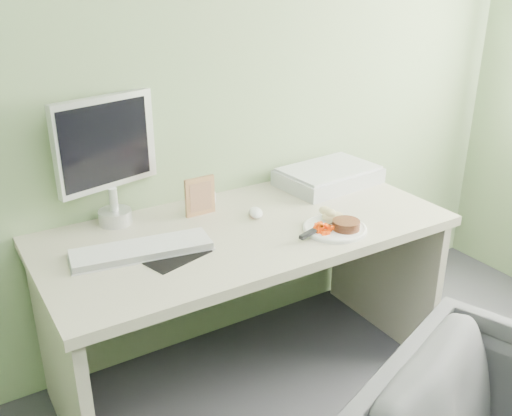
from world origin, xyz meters
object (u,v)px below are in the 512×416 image
desk (247,267)px  monitor (107,154)px  plate (335,229)px  scanner (328,177)px

desk → monitor: monitor is taller
desk → monitor: 0.70m
plate → monitor: 0.92m
plate → scanner: bearing=54.9°
desk → plate: 0.39m
desk → scanner: 0.64m
desk → scanner: bearing=19.9°
desk → plate: (0.27, -0.21, 0.19)m
plate → scanner: size_ratio=0.55×
desk → scanner: (0.56, 0.20, 0.22)m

